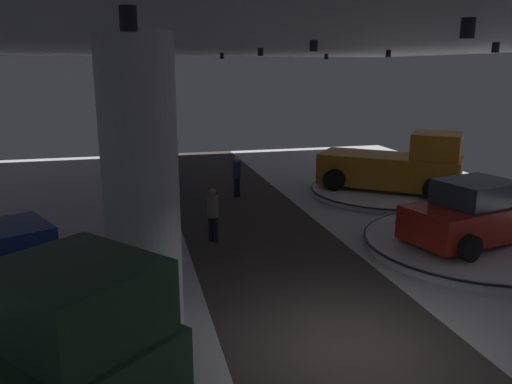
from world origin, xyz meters
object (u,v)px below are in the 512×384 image
display_car_mid_right (477,214)px  visitor_walking_far (213,211)px  visitor_walking_near (237,174)px  pickup_truck_far_right (397,166)px  display_platform_mid_right (475,244)px  column_left (141,187)px  display_platform_far_right (387,191)px

display_car_mid_right → visitor_walking_far: (-6.89, 2.39, -0.12)m
visitor_walking_near → visitor_walking_far: (-1.74, -4.90, 0.00)m
visitor_walking_near → pickup_truck_far_right: bearing=-11.8°
pickup_truck_far_right → display_platform_mid_right: 6.17m
column_left → visitor_walking_far: 5.13m
display_car_mid_right → visitor_walking_near: (-5.15, 7.29, -0.12)m
pickup_truck_far_right → column_left: bearing=-141.1°
display_platform_mid_right → display_car_mid_right: size_ratio=1.35×
display_platform_far_right → column_left: bearing=-139.7°
pickup_truck_far_right → visitor_walking_near: 6.26m
pickup_truck_far_right → visitor_walking_far: size_ratio=3.42×
display_platform_mid_right → visitor_walking_near: visitor_walking_near is taller
visitor_walking_far → display_car_mid_right: bearing=-19.2°
visitor_walking_far → display_platform_mid_right: bearing=-19.0°
visitor_walking_near → display_platform_far_right: bearing=-10.4°
display_platform_far_right → visitor_walking_far: visitor_walking_far is taller
display_car_mid_right → visitor_walking_far: size_ratio=2.83×
pickup_truck_far_right → display_platform_mid_right: size_ratio=0.90×
display_car_mid_right → display_platform_far_right: bearing=83.3°
display_platform_far_right → display_car_mid_right: size_ratio=1.35×
display_car_mid_right → visitor_walking_far: 7.29m
display_platform_mid_right → pickup_truck_far_right: bearing=81.1°
pickup_truck_far_right → visitor_walking_near: bearing=168.2°
display_platform_far_right → visitor_walking_near: 6.02m
visitor_walking_near → visitor_walking_far: bearing=-109.5°
column_left → pickup_truck_far_right: 12.79m
pickup_truck_far_right → visitor_walking_far: bearing=-155.3°
pickup_truck_far_right → display_platform_mid_right: pickup_truck_far_right is taller
column_left → display_car_mid_right: size_ratio=1.22×
display_platform_mid_right → display_car_mid_right: (-0.03, -0.01, 0.88)m
pickup_truck_far_right → display_car_mid_right: 6.10m
display_platform_far_right → visitor_walking_near: (-5.88, 1.08, 0.78)m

